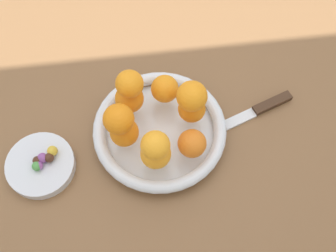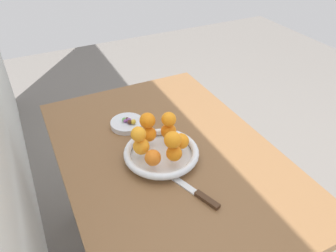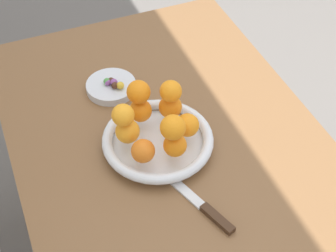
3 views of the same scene
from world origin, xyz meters
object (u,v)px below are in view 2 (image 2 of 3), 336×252
Objects in this scene: dining_table at (168,170)px; orange_6 at (173,140)px; candy_dish at (127,124)px; fruit_bowl at (161,153)px; orange_4 at (141,146)px; orange_8 at (169,119)px; orange_9 at (138,134)px; knife at (192,190)px; candy_ball_2 at (129,120)px; candy_ball_4 at (133,122)px; orange_1 at (181,141)px; orange_5 at (153,158)px; candy_ball_3 at (127,119)px; orange_2 at (168,131)px; candy_ball_1 at (125,120)px; orange_3 at (149,134)px; orange_0 at (174,153)px; candy_ball_0 at (124,120)px; orange_7 at (147,121)px; candy_ball_5 at (130,122)px.

dining_table is 18.72× the size of orange_6.
fruit_bowl is at bearing -170.17° from candy_dish.
orange_4 is 0.14m from orange_8.
orange_9 is 0.26m from knife.
candy_ball_2 is 0.95× the size of candy_ball_4.
candy_ball_2 is at bearing 17.87° from dining_table.
orange_1 is at bearing -105.57° from fruit_bowl.
candy_ball_2 is at bearing -4.19° from orange_5.
candy_ball_3 is at bearing 8.01° from knife.
orange_9 is (-0.01, 0.01, 0.06)m from orange_4.
knife is (-0.44, -0.06, -0.03)m from candy_ball_3.
orange_4 is 0.24m from knife.
candy_ball_2 reaches higher than candy_ball_3.
candy_dish reaches higher than dining_table.
candy_ball_2 is (0.19, 0.09, -0.09)m from orange_8.
orange_9 reaches higher than candy_ball_4.
orange_2 is 3.24× the size of candy_ball_1.
orange_5 is (-0.13, 0.04, -0.00)m from orange_3.
dining_table is 20.39× the size of orange_8.
orange_1 is 3.17× the size of candy_ball_1.
orange_5 is 0.30m from candy_ball_1.
orange_0 is 0.31m from candy_ball_2.
candy_dish is at bearing 27.03° from orange_2.
orange_9 is 2.66× the size of candy_ball_2.
orange_0 is 1.02× the size of orange_8.
knife is at bearing -154.29° from orange_9.
orange_6 is (-0.08, -0.08, 0.06)m from orange_4.
orange_9 is 0.25m from candy_ball_0.
orange_1 is 0.96× the size of orange_6.
dining_table is 0.23m from orange_7.
orange_8 is at bearing -154.30° from candy_ball_2.
orange_3 is 0.18m from candy_ball_3.
candy_dish reaches higher than knife.
orange_7 reaches higher than candy_ball_0.
orange_1 is at bearing -157.56° from candy_ball_3.
candy_dish is at bearing 12.91° from candy_ball_5.
orange_4 is 0.22m from candy_ball_2.
fruit_bowl is at bearing 6.31° from knife.
candy_ball_0 is (0.23, 0.09, 0.12)m from dining_table.
orange_4 is (0.00, 0.10, 0.16)m from dining_table.
orange_3 is at bearing -171.44° from orange_7.
orange_2 is at bearing -19.72° from orange_6.
orange_7 is 0.19m from candy_ball_2.
orange_3 is 0.15m from candy_ball_4.
candy_ball_1 is 0.02m from candy_ball_2.
candy_ball_2 is (0.16, 0.02, -0.09)m from orange_7.
candy_ball_3 is 0.44m from knife.
candy_dish is 7.57× the size of candy_ball_3.
candy_ball_3 is 0.86× the size of candy_ball_4.
orange_6 is at bearing 160.02° from orange_8.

